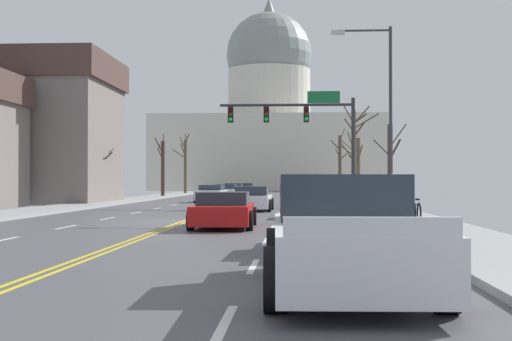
{
  "coord_description": "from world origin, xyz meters",
  "views": [
    {
      "loc": [
        4.3,
        -26.7,
        1.6
      ],
      "look_at": [
        1.03,
        29.79,
        2.35
      ],
      "focal_mm": 49.3,
      "sensor_mm": 36.0,
      "label": 1
    }
  ],
  "objects": [
    {
      "name": "ground",
      "position": [
        0.0,
        -0.0,
        0.02
      ],
      "size": [
        20.0,
        180.0,
        0.2
      ],
      "color": "#4D4D52"
    },
    {
      "name": "signal_gantry",
      "position": [
        4.76,
        14.4,
        4.93
      ],
      "size": [
        7.91,
        0.41,
        6.65
      ],
      "color": "#28282D",
      "rests_on": "ground"
    },
    {
      "name": "street_lamp_right",
      "position": [
        7.86,
        2.63,
        4.81
      ],
      "size": [
        2.52,
        0.24,
        7.83
      ],
      "color": "#333338",
      "rests_on": "ground"
    },
    {
      "name": "capitol_building",
      "position": [
        0.0,
        82.64,
        9.79
      ],
      "size": [
        34.37,
        20.63,
        30.17
      ],
      "color": "beige",
      "rests_on": "ground"
    },
    {
      "name": "sedan_near_00",
      "position": [
        2.02,
        9.5,
        0.6
      ],
      "size": [
        2.1,
        4.26,
        1.27
      ],
      "color": "silver",
      "rests_on": "ground"
    },
    {
      "name": "sedan_near_01",
      "position": [
        5.32,
        3.25,
        0.61
      ],
      "size": [
        2.12,
        4.46,
        1.27
      ],
      "color": "#B71414",
      "rests_on": "ground"
    },
    {
      "name": "sedan_near_02",
      "position": [
        1.86,
        -3.31,
        0.56
      ],
      "size": [
        2.14,
        4.57,
        1.2
      ],
      "color": "#B71414",
      "rests_on": "ground"
    },
    {
      "name": "sedan_near_03",
      "position": [
        5.06,
        -10.75,
        0.6
      ],
      "size": [
        2.13,
        4.67,
        1.28
      ],
      "color": "navy",
      "rests_on": "ground"
    },
    {
      "name": "pickup_truck_near_04",
      "position": [
        5.01,
        -16.44,
        0.74
      ],
      "size": [
        2.45,
        5.44,
        1.68
      ],
      "color": "silver",
      "rests_on": "ground"
    },
    {
      "name": "sedan_oncoming_00",
      "position": [
        -1.81,
        23.32,
        0.6
      ],
      "size": [
        2.13,
        4.34,
        1.24
      ],
      "color": "silver",
      "rests_on": "ground"
    },
    {
      "name": "sedan_oncoming_01",
      "position": [
        -1.66,
        32.25,
        0.58
      ],
      "size": [
        2.12,
        4.62,
        1.23
      ],
      "color": "silver",
      "rests_on": "ground"
    },
    {
      "name": "sedan_oncoming_02",
      "position": [
        -2.04,
        43.7,
        0.58
      ],
      "size": [
        2.09,
        4.33,
        1.26
      ],
      "color": "silver",
      "rests_on": "ground"
    },
    {
      "name": "sedan_oncoming_03",
      "position": [
        -1.76,
        56.59,
        0.57
      ],
      "size": [
        2.2,
        4.55,
        1.21
      ],
      "color": "#9EA3A8",
      "rests_on": "ground"
    },
    {
      "name": "flank_building_01",
      "position": [
        -18.06,
        33.37,
        4.46
      ],
      "size": [
        9.77,
        10.11,
        8.84
      ],
      "color": "slate",
      "rests_on": "ground"
    },
    {
      "name": "flank_building_02",
      "position": [
        -15.34,
        20.43,
        5.08
      ],
      "size": [
        14.16,
        9.69,
        10.03
      ],
      "color": "slate",
      "rests_on": "ground"
    },
    {
      "name": "bare_tree_00",
      "position": [
        8.61,
        23.43,
        2.48
      ],
      "size": [
        1.64,
        2.59,
        4.44
      ],
      "color": "brown",
      "rests_on": "ground"
    },
    {
      "name": "bare_tree_01",
      "position": [
        -7.94,
        36.86,
        2.81
      ],
      "size": [
        1.02,
        2.05,
        5.57
      ],
      "color": "#423328",
      "rests_on": "ground"
    },
    {
      "name": "bare_tree_02",
      "position": [
        8.0,
        18.52,
        3.4
      ],
      "size": [
        2.33,
        1.25,
        6.28
      ],
      "color": "brown",
      "rests_on": "ground"
    },
    {
      "name": "bare_tree_03",
      "position": [
        -8.09,
        50.77,
        3.45
      ],
      "size": [
        1.93,
        2.8,
        6.63
      ],
      "color": "brown",
      "rests_on": "ground"
    },
    {
      "name": "bare_tree_04",
      "position": [
        8.24,
        37.52,
        3.03
      ],
      "size": [
        1.73,
        1.23,
        6.19
      ],
      "color": "#4C3D2D",
      "rests_on": "ground"
    },
    {
      "name": "bare_tree_05",
      "position": [
        -8.85,
        19.97,
        2.5
      ],
      "size": [
        1.96,
        2.39,
        4.56
      ],
      "color": "#423328",
      "rests_on": "ground"
    },
    {
      "name": "bare_tree_06",
      "position": [
        9.01,
        8.83,
        2.36
      ],
      "size": [
        1.47,
        1.82,
        4.25
      ],
      "color": "#423328",
      "rests_on": "ground"
    },
    {
      "name": "pedestrian_00",
      "position": [
        8.18,
        7.29,
        1.09
      ],
      "size": [
        0.35,
        0.34,
        1.71
      ],
      "color": "black",
      "rests_on": "ground"
    },
    {
      "name": "pedestrian_01",
      "position": [
        7.88,
        -0.16,
        1.08
      ],
      "size": [
        0.35,
        0.34,
        1.69
      ],
      "color": "black",
      "rests_on": "ground"
    },
    {
      "name": "bicycle_parked",
      "position": [
        8.43,
        -2.18,
        0.49
      ],
      "size": [
        0.12,
        1.77,
        0.85
      ],
      "color": "black",
      "rests_on": "ground"
    }
  ]
}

